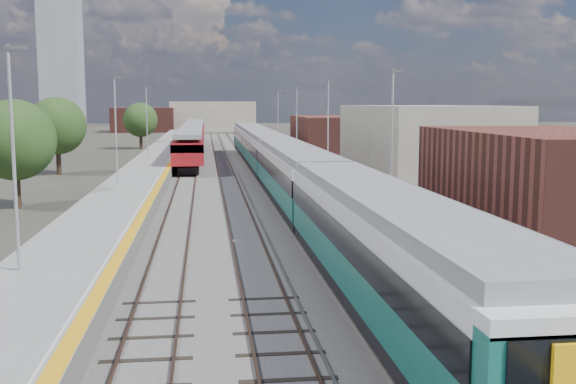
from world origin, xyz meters
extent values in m
plane|color=#47443A|center=(0.00, 50.00, 0.00)|extent=(320.00, 320.00, 0.00)
cube|color=#565451|center=(-2.25, 52.50, 0.03)|extent=(10.50, 155.00, 0.06)
cube|color=#4C3323|center=(0.78, 55.00, 0.11)|extent=(0.07, 160.00, 0.14)
cube|color=#4C3323|center=(2.22, 55.00, 0.11)|extent=(0.07, 160.00, 0.14)
cube|color=#4C3323|center=(-2.72, 55.00, 0.11)|extent=(0.07, 160.00, 0.14)
cube|color=#4C3323|center=(-1.28, 55.00, 0.11)|extent=(0.07, 160.00, 0.14)
cube|color=#4C3323|center=(-6.22, 55.00, 0.11)|extent=(0.07, 160.00, 0.14)
cube|color=#4C3323|center=(-4.78, 55.00, 0.11)|extent=(0.07, 160.00, 0.14)
cube|color=gray|center=(0.45, 55.00, 0.10)|extent=(0.08, 160.00, 0.10)
cube|color=gray|center=(-0.95, 55.00, 0.10)|extent=(0.08, 160.00, 0.10)
cube|color=slate|center=(5.25, 52.50, 0.50)|extent=(4.70, 155.00, 1.00)
cube|color=gray|center=(5.25, 52.50, 1.00)|extent=(4.70, 155.00, 0.03)
cube|color=#EFA615|center=(3.15, 52.50, 1.02)|extent=(0.40, 155.00, 0.01)
cube|color=gray|center=(7.45, 52.50, 1.60)|extent=(0.06, 155.00, 1.20)
cylinder|color=#9EA0A3|center=(6.60, 22.00, 4.77)|extent=(0.12, 0.12, 7.50)
cube|color=#4C4C4F|center=(6.85, 22.00, 8.42)|extent=(0.70, 0.18, 0.14)
cylinder|color=#9EA0A3|center=(6.60, 42.00, 4.77)|extent=(0.12, 0.12, 7.50)
cube|color=#4C4C4F|center=(6.85, 42.00, 8.42)|extent=(0.70, 0.18, 0.14)
cylinder|color=#9EA0A3|center=(6.60, 62.00, 4.77)|extent=(0.12, 0.12, 7.50)
cube|color=#4C4C4F|center=(6.85, 62.00, 8.42)|extent=(0.70, 0.18, 0.14)
cylinder|color=#9EA0A3|center=(6.60, 82.00, 4.77)|extent=(0.12, 0.12, 7.50)
cube|color=#4C4C4F|center=(6.85, 82.00, 8.42)|extent=(0.70, 0.18, 0.14)
cube|color=slate|center=(-9.05, 52.50, 0.50)|extent=(4.30, 155.00, 1.00)
cube|color=gray|center=(-9.05, 52.50, 1.00)|extent=(4.30, 155.00, 0.03)
cube|color=#EFA615|center=(-7.15, 52.50, 1.02)|extent=(0.45, 155.00, 0.01)
cube|color=silver|center=(-7.50, 52.50, 1.03)|extent=(0.08, 155.00, 0.01)
cylinder|color=#9EA0A3|center=(-10.20, 8.00, 4.77)|extent=(0.12, 0.12, 7.50)
cube|color=#4C4C4F|center=(-9.95, 8.00, 8.42)|extent=(0.70, 0.18, 0.14)
cylinder|color=#9EA0A3|center=(-10.20, 34.00, 4.77)|extent=(0.12, 0.12, 7.50)
cube|color=#4C4C4F|center=(-9.95, 34.00, 8.42)|extent=(0.70, 0.18, 0.14)
cylinder|color=#9EA0A3|center=(-10.20, 60.00, 4.77)|extent=(0.12, 0.12, 7.50)
cube|color=#4C4C4F|center=(-9.95, 60.00, 8.42)|extent=(0.70, 0.18, 0.14)
cube|color=brown|center=(14.00, 18.00, 2.60)|extent=(9.00, 16.00, 5.20)
cube|color=#A69585|center=(16.00, 45.00, 3.20)|extent=(11.00, 22.00, 6.40)
cube|color=brown|center=(13.00, 78.00, 2.40)|extent=(8.00, 18.00, 4.80)
cube|color=#A69585|center=(-2.00, 150.00, 3.50)|extent=(20.00, 14.00, 7.00)
cube|color=brown|center=(-18.00, 145.00, 2.80)|extent=(14.00, 12.00, 5.60)
cube|color=gray|center=(-45.00, 190.00, 20.00)|extent=(11.00, 11.00, 40.00)
cube|color=black|center=(1.50, 4.35, 0.92)|extent=(2.85, 20.43, 0.48)
cube|color=#115B4F|center=(1.50, 4.35, 1.76)|extent=(2.95, 20.43, 1.19)
cube|color=black|center=(1.50, 4.35, 2.70)|extent=(3.02, 20.43, 0.82)
cube|color=white|center=(1.50, 4.35, 3.35)|extent=(2.95, 20.43, 0.50)
cube|color=gray|center=(1.50, 4.35, 3.79)|extent=(2.62, 20.43, 0.42)
cube|color=black|center=(1.50, 25.28, 0.92)|extent=(2.85, 20.43, 0.48)
cube|color=#115B4F|center=(1.50, 25.28, 1.76)|extent=(2.95, 20.43, 1.19)
cube|color=black|center=(1.50, 25.28, 2.70)|extent=(3.02, 20.43, 0.82)
cube|color=white|center=(1.50, 25.28, 3.35)|extent=(2.95, 20.43, 0.50)
cube|color=gray|center=(1.50, 25.28, 3.79)|extent=(2.62, 20.43, 0.42)
cube|color=black|center=(1.50, 46.21, 0.92)|extent=(2.85, 20.43, 0.48)
cube|color=#115B4F|center=(1.50, 46.21, 1.76)|extent=(2.95, 20.43, 1.19)
cube|color=black|center=(1.50, 46.21, 2.70)|extent=(3.02, 20.43, 0.82)
cube|color=white|center=(1.50, 46.21, 3.35)|extent=(2.95, 20.43, 0.50)
cube|color=gray|center=(1.50, 46.21, 3.79)|extent=(2.62, 20.43, 0.42)
cube|color=black|center=(1.50, 67.13, 0.92)|extent=(2.85, 20.43, 0.48)
cube|color=#115B4F|center=(1.50, 67.13, 1.76)|extent=(2.95, 20.43, 1.19)
cube|color=black|center=(1.50, 67.13, 2.70)|extent=(3.02, 20.43, 0.82)
cube|color=white|center=(1.50, 67.13, 3.35)|extent=(2.95, 20.43, 0.50)
cube|color=gray|center=(1.50, 67.13, 3.79)|extent=(2.62, 20.43, 0.42)
cube|color=black|center=(-5.50, 54.50, 0.48)|extent=(1.95, 16.59, 0.68)
cube|color=maroon|center=(-5.50, 54.50, 2.11)|extent=(2.88, 19.52, 2.05)
cube|color=black|center=(-5.50, 54.50, 2.62)|extent=(2.94, 19.52, 0.72)
cube|color=gray|center=(-5.50, 54.50, 3.65)|extent=(2.57, 19.52, 0.41)
cube|color=black|center=(-5.50, 74.52, 0.48)|extent=(1.95, 16.59, 0.68)
cube|color=maroon|center=(-5.50, 74.52, 2.11)|extent=(2.88, 19.52, 2.05)
cube|color=black|center=(-5.50, 74.52, 2.62)|extent=(2.94, 19.52, 0.72)
cube|color=gray|center=(-5.50, 74.52, 3.65)|extent=(2.57, 19.52, 0.41)
cube|color=black|center=(-5.50, 94.54, 0.48)|extent=(1.95, 16.59, 0.68)
cube|color=maroon|center=(-5.50, 94.54, 2.11)|extent=(2.88, 19.52, 2.05)
cube|color=black|center=(-5.50, 94.54, 2.62)|extent=(2.94, 19.52, 0.72)
cube|color=gray|center=(-5.50, 94.54, 3.65)|extent=(2.57, 19.52, 0.41)
cylinder|color=#382619|center=(-15.75, 28.76, 1.20)|extent=(0.44, 0.44, 2.41)
sphere|color=#213B17|center=(-15.75, 28.76, 4.35)|extent=(5.09, 5.09, 5.09)
cylinder|color=#382619|center=(-17.50, 49.53, 1.26)|extent=(0.44, 0.44, 2.52)
sphere|color=#213B17|center=(-17.50, 49.53, 4.55)|extent=(5.32, 5.32, 5.32)
cylinder|color=#382619|center=(-13.16, 84.49, 1.17)|extent=(0.44, 0.44, 2.35)
sphere|color=#213B17|center=(-13.16, 84.49, 4.24)|extent=(4.96, 4.96, 4.96)
cylinder|color=#382619|center=(23.41, 71.12, 0.95)|extent=(0.44, 0.44, 1.89)
sphere|color=#213B17|center=(23.41, 71.12, 3.42)|extent=(4.00, 4.00, 4.00)
camera|label=1|loc=(-3.89, -15.14, 6.64)|focal=42.00mm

